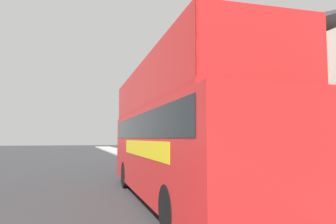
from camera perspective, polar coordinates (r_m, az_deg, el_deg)
The scene contains 8 objects.
ground_plane at distance 23.83m, azimuth -16.97°, elevation -9.18°, with size 144.00×144.00×0.00m, color #333335.
sidewalk at distance 21.85m, azimuth 1.22°, elevation -9.63°, with size 3.18×108.00×0.14m.
brick_terrace_rear at distance 24.20m, azimuth 11.25°, elevation 2.46°, with size 6.00×16.51×9.84m.
tour_bus at distance 10.48m, azimuth 1.33°, elevation -5.30°, with size 2.72×11.21×4.24m.
parked_car_ahead_of_bus at distance 18.37m, azimuth -4.12°, elevation -8.59°, with size 1.74×3.95×1.49m.
pedestrian_third at distance 12.73m, azimuth 19.07°, elevation -8.50°, with size 0.40×0.22×1.54m.
lamp_post_nearest at distance 10.41m, azimuth 16.40°, elevation 2.66°, with size 0.35×0.35×4.52m.
lamp_post_second at distance 17.42m, azimuth 2.37°, elevation 0.83°, with size 0.35×0.35×5.12m.
Camera 1 is at (0.19, -2.75, 2.00)m, focal length 35.00 mm.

